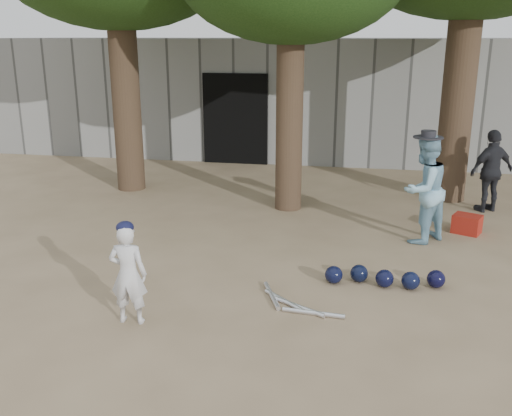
% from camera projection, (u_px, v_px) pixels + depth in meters
% --- Properties ---
extents(ground, '(70.00, 70.00, 0.00)m').
position_uv_depth(ground, '(191.00, 306.00, 6.73)').
color(ground, '#937C5E').
rests_on(ground, ground).
extents(boy_player, '(0.43, 0.30, 1.14)m').
position_uv_depth(boy_player, '(128.00, 274.00, 6.21)').
color(boy_player, silver).
rests_on(boy_player, ground).
extents(spectator_blue, '(1.01, 1.02, 1.66)m').
position_uv_depth(spectator_blue, '(424.00, 190.00, 8.64)').
color(spectator_blue, '#86B7CF').
rests_on(spectator_blue, ground).
extents(spectator_dark, '(0.94, 0.75, 1.49)m').
position_uv_depth(spectator_dark, '(491.00, 171.00, 10.18)').
color(spectator_dark, black).
rests_on(spectator_dark, ground).
extents(red_bag, '(0.51, 0.47, 0.30)m').
position_uv_depth(red_bag, '(467.00, 224.00, 9.19)').
color(red_bag, '#A51F16').
rests_on(red_bag, ground).
extents(back_building, '(16.00, 5.24, 3.00)m').
position_uv_depth(back_building, '(296.00, 94.00, 16.02)').
color(back_building, gray).
rests_on(back_building, ground).
extents(helmet_row, '(1.51, 0.34, 0.23)m').
position_uv_depth(helmet_row, '(384.00, 277.00, 7.26)').
color(helmet_row, black).
rests_on(helmet_row, ground).
extents(bat_pile, '(1.06, 0.79, 0.06)m').
position_uv_depth(bat_pile, '(292.00, 304.00, 6.73)').
color(bat_pile, silver).
rests_on(bat_pile, ground).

